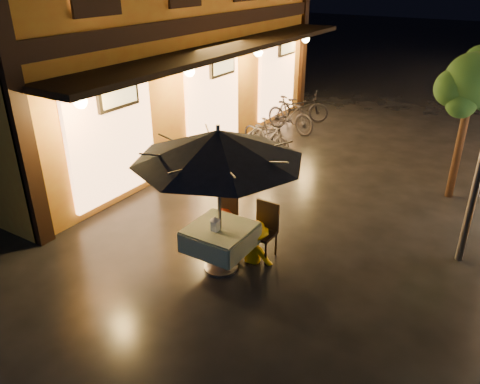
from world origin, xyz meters
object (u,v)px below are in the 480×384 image
Objects in this scene: cafe_table at (220,237)px; person_yellow at (254,223)px; patio_umbrella at (218,145)px; bicycle_0 at (236,148)px; table_lantern at (215,223)px; person_orange at (223,210)px.

person_yellow is at bearing 57.94° from cafe_table.
patio_umbrella is 1.64× the size of bicycle_0.
patio_umbrella is 10.43× the size of table_lantern.
cafe_table is 0.69× the size of person_orange.
bicycle_0 is at bearing -61.82° from person_yellow.
patio_umbrella is 1.58m from person_yellow.
patio_umbrella is at bearing 132.63° from person_orange.
cafe_table is at bearing 49.87° from person_yellow.
person_yellow reaches higher than cafe_table.
person_orange is at bearing -147.25° from bicycle_0.
patio_umbrella is 1.82× the size of person_orange.
table_lantern is 0.76m from person_yellow.
person_orange is 0.67m from person_yellow.
person_yellow is at bearing 57.94° from patio_umbrella.
patio_umbrella is at bearing -147.14° from bicycle_0.
table_lantern is at bearing -90.00° from patio_umbrella.
cafe_table is at bearing 132.63° from person_orange.
bicycle_0 is at bearing -48.12° from person_orange.
cafe_table is 0.71× the size of person_yellow.
cafe_table is 0.70m from person_orange.
person_orange is (-0.34, 0.60, -1.43)m from patio_umbrella.
bicycle_0 is (-1.90, 3.42, -0.30)m from person_orange.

